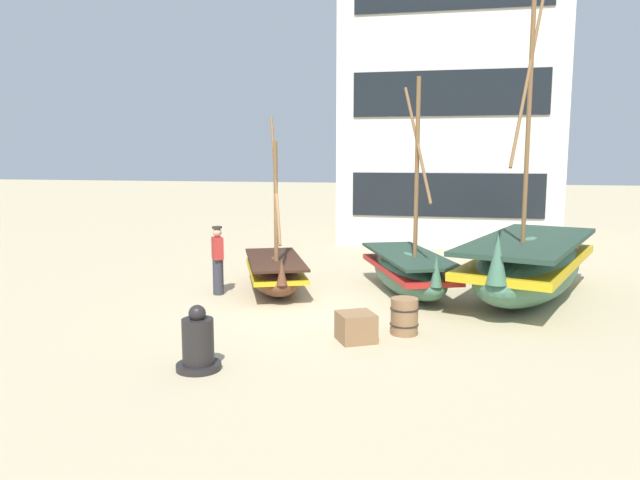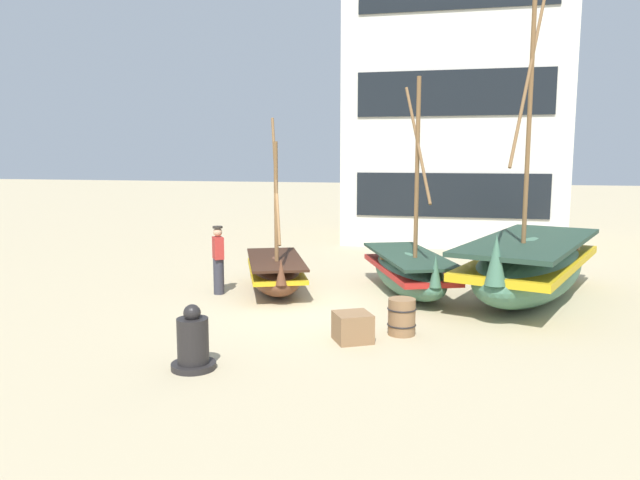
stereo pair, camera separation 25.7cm
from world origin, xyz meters
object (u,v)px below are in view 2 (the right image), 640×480
(fishing_boat_centre_large, at_px, (530,266))
(capstan_winch, at_px, (193,343))
(fishing_boat_near_left, at_px, (276,272))
(harbor_building_main, at_px, (455,100))
(fishing_boat_far_right, at_px, (409,271))
(wooden_barrel, at_px, (402,317))
(cargo_crate, at_px, (353,327))
(fisherman_by_hull, at_px, (218,261))

(fishing_boat_centre_large, relative_size, capstan_winch, 7.68)
(fishing_boat_centre_large, distance_m, capstan_winch, 8.43)
(fishing_boat_near_left, relative_size, capstan_winch, 4.09)
(capstan_winch, relative_size, harbor_building_main, 0.10)
(fishing_boat_near_left, xyz_separation_m, fishing_boat_far_right, (3.28, 0.46, 0.08))
(harbor_building_main, bearing_deg, fishing_boat_far_right, -94.59)
(wooden_barrel, bearing_deg, harbor_building_main, 87.26)
(fishing_boat_centre_large, distance_m, cargo_crate, 5.47)
(fishing_boat_centre_large, xyz_separation_m, fisherman_by_hull, (-7.37, -1.16, 0.03))
(fishing_boat_centre_large, bearing_deg, harbor_building_main, 101.10)
(fisherman_by_hull, relative_size, wooden_barrel, 2.41)
(harbor_building_main, bearing_deg, capstan_winch, -102.82)
(capstan_winch, bearing_deg, wooden_barrel, 40.63)
(wooden_barrel, xyz_separation_m, harbor_building_main, (0.66, 13.74, 5.18))
(fishing_boat_far_right, bearing_deg, capstan_winch, -115.43)
(fishing_boat_near_left, relative_size, harbor_building_main, 0.39)
(wooden_barrel, bearing_deg, fishing_boat_far_right, 92.75)
(fishing_boat_far_right, relative_size, capstan_winch, 4.89)
(fishing_boat_near_left, height_order, harbor_building_main, harbor_building_main)
(fishing_boat_near_left, relative_size, wooden_barrel, 6.18)
(cargo_crate, xyz_separation_m, harbor_building_main, (1.49, 14.37, 5.26))
(capstan_winch, bearing_deg, harbor_building_main, 77.18)
(fishing_boat_near_left, height_order, capstan_winch, fishing_boat_near_left)
(fisherman_by_hull, bearing_deg, cargo_crate, -37.79)
(fisherman_by_hull, bearing_deg, fishing_boat_far_right, 13.46)
(fishing_boat_near_left, distance_m, fishing_boat_far_right, 3.32)
(fisherman_by_hull, distance_m, wooden_barrel, 5.30)
(fishing_boat_centre_large, bearing_deg, fisherman_by_hull, -171.05)
(wooden_barrel, bearing_deg, fishing_boat_near_left, 138.89)
(wooden_barrel, bearing_deg, cargo_crate, -143.16)
(wooden_barrel, bearing_deg, capstan_winch, -139.37)
(fisherman_by_hull, height_order, wooden_barrel, fisherman_by_hull)
(capstan_winch, distance_m, harbor_building_main, 17.55)
(fishing_boat_near_left, distance_m, wooden_barrel, 4.58)
(capstan_winch, distance_m, wooden_barrel, 4.04)
(fishing_boat_near_left, height_order, cargo_crate, fishing_boat_near_left)
(fishing_boat_centre_large, relative_size, harbor_building_main, 0.74)
(fisherman_by_hull, xyz_separation_m, capstan_winch, (1.64, -5.01, -0.41))
(capstan_winch, xyz_separation_m, wooden_barrel, (3.07, 2.63, -0.07))
(fishing_boat_near_left, height_order, fishing_boat_centre_large, fishing_boat_centre_large)
(fishing_boat_near_left, xyz_separation_m, harbor_building_main, (4.11, 10.73, 5.05))
(wooden_barrel, height_order, cargo_crate, wooden_barrel)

